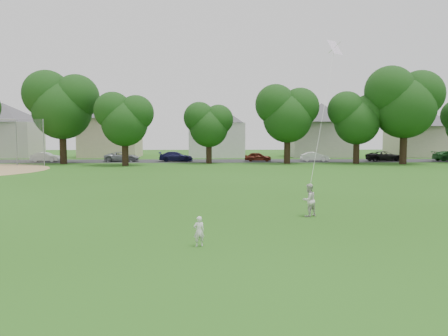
{
  "coord_description": "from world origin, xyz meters",
  "views": [
    {
      "loc": [
        -0.83,
        -14.55,
        3.63
      ],
      "look_at": [
        -0.35,
        2.0,
        2.3
      ],
      "focal_mm": 35.0,
      "sensor_mm": 36.0,
      "label": 1
    }
  ],
  "objects": [
    {
      "name": "kite",
      "position": [
        4.58,
        6.5,
        4.6
      ],
      "size": [
        1.71,
        2.88,
        8.9
      ],
      "color": "white",
      "rests_on": "ground"
    },
    {
      "name": "parked_cars",
      "position": [
        3.15,
        41.0,
        0.62
      ],
      "size": [
        63.48,
        2.46,
        1.28
      ],
      "color": "black",
      "rests_on": "ground"
    },
    {
      "name": "tree_row",
      "position": [
        0.19,
        36.53,
        6.51
      ],
      "size": [
        81.27,
        9.14,
        11.65
      ],
      "color": "black",
      "rests_on": "ground"
    },
    {
      "name": "toddler",
      "position": [
        -1.23,
        -0.78,
        0.49
      ],
      "size": [
        0.41,
        0.33,
        0.98
      ],
      "primitive_type": "imported",
      "rotation": [
        0.0,
        0.0,
        3.43
      ],
      "color": "silver",
      "rests_on": "ground"
    },
    {
      "name": "older_boy",
      "position": [
        3.41,
        4.12,
        0.72
      ],
      "size": [
        0.88,
        0.83,
        1.43
      ],
      "primitive_type": "imported",
      "rotation": [
        0.0,
        0.0,
        3.7
      ],
      "color": "silver",
      "rests_on": "ground"
    },
    {
      "name": "street",
      "position": [
        0.0,
        42.0,
        0.01
      ],
      "size": [
        90.0,
        7.0,
        0.01
      ],
      "primitive_type": "cube",
      "color": "#2D2D30",
      "rests_on": "ground"
    },
    {
      "name": "ground",
      "position": [
        0.0,
        0.0,
        0.0
      ],
      "size": [
        160.0,
        160.0,
        0.0
      ],
      "primitive_type": "plane",
      "color": "#235012",
      "rests_on": "ground"
    },
    {
      "name": "house_row",
      "position": [
        -0.39,
        52.0,
        4.92
      ],
      "size": [
        78.24,
        14.26,
        10.5
      ],
      "color": "beige",
      "rests_on": "ground"
    }
  ]
}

